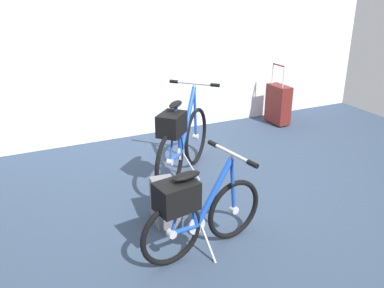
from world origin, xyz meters
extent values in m
plane|color=#2D3D51|center=(0.00, 0.00, 0.00)|extent=(6.81, 6.81, 0.00)
cube|color=silver|center=(0.00, 1.98, 1.57)|extent=(6.81, 0.10, 3.14)
torus|color=black|center=(-0.11, -0.53, 0.24)|extent=(0.49, 0.12, 0.49)
cylinder|color=#B7B7BC|center=(-0.11, -0.53, 0.24)|extent=(0.07, 0.06, 0.06)
torus|color=black|center=(-0.67, -0.63, 0.24)|extent=(0.49, 0.12, 0.49)
cylinder|color=#B7B7BC|center=(-0.67, -0.63, 0.24)|extent=(0.07, 0.06, 0.06)
cylinder|color=#1947B2|center=(-0.56, -0.61, 0.24)|extent=(0.22, 0.07, 0.05)
cylinder|color=#1947B2|center=(-0.31, -0.57, 0.46)|extent=(0.34, 0.10, 0.48)
cylinder|color=#1947B2|center=(-0.50, -0.60, 0.43)|extent=(0.13, 0.06, 0.41)
cylinder|color=#1947B2|center=(-0.56, -0.61, 0.24)|extent=(0.22, 0.06, 0.04)
cylinder|color=#1947B2|center=(-0.13, -0.54, 0.46)|extent=(0.08, 0.04, 0.44)
cylinder|color=#1947B2|center=(-0.61, -0.62, 0.44)|extent=(0.15, 0.04, 0.40)
ellipsoid|color=black|center=(-0.54, -0.61, 0.65)|extent=(0.23, 0.12, 0.05)
cylinder|color=#B7B7BC|center=(-0.16, -0.54, 0.70)|extent=(0.03, 0.03, 0.04)
cylinder|color=#B7B7BC|center=(-0.16, -0.54, 0.72)|extent=(0.10, 0.44, 0.03)
cylinder|color=black|center=(-0.12, -0.76, 0.72)|extent=(0.05, 0.09, 0.04)
cylinder|color=black|center=(-0.19, -0.32, 0.72)|extent=(0.05, 0.09, 0.04)
cylinder|color=#B7B7BC|center=(-0.46, -0.59, 0.23)|extent=(0.14, 0.04, 0.14)
cylinder|color=#B7B7BC|center=(-0.40, -0.67, 0.11)|extent=(0.05, 0.19, 0.23)
cube|color=black|center=(-0.62, -0.62, 0.52)|extent=(0.31, 0.24, 0.20)
torus|color=black|center=(0.23, 0.85, 0.31)|extent=(0.47, 0.46, 0.61)
cylinder|color=#B7B7BC|center=(0.23, 0.85, 0.31)|extent=(0.08, 0.08, 0.06)
torus|color=black|center=(-0.28, 0.35, 0.31)|extent=(0.47, 0.46, 0.61)
cylinder|color=#B7B7BC|center=(-0.28, 0.35, 0.31)|extent=(0.08, 0.08, 0.06)
cylinder|color=#1947B2|center=(-0.18, 0.44, 0.30)|extent=(0.22, 0.22, 0.05)
cylinder|color=#1947B2|center=(0.05, 0.67, 0.58)|extent=(0.33, 0.32, 0.59)
cylinder|color=#1947B2|center=(-0.12, 0.50, 0.55)|extent=(0.13, 0.13, 0.52)
cylinder|color=#1947B2|center=(-0.18, 0.44, 0.30)|extent=(0.21, 0.21, 0.04)
cylinder|color=#1947B2|center=(0.21, 0.83, 0.58)|extent=(0.08, 0.08, 0.56)
cylinder|color=#1947B2|center=(-0.22, 0.40, 0.55)|extent=(0.14, 0.14, 0.50)
ellipsoid|color=black|center=(-0.16, 0.46, 0.82)|extent=(0.22, 0.22, 0.05)
cylinder|color=#B7B7BC|center=(0.19, 0.81, 0.88)|extent=(0.03, 0.03, 0.04)
cylinder|color=#B7B7BC|center=(0.19, 0.81, 0.90)|extent=(0.33, 0.33, 0.03)
cylinder|color=black|center=(0.34, 0.65, 0.90)|extent=(0.09, 0.09, 0.04)
cylinder|color=black|center=(0.04, 0.96, 0.90)|extent=(0.09, 0.09, 0.04)
cylinder|color=#B7B7BC|center=(-0.08, 0.54, 0.29)|extent=(0.11, 0.11, 0.14)
cylinder|color=#B7B7BC|center=(0.01, 0.51, 0.14)|extent=(0.15, 0.15, 0.29)
cube|color=black|center=(-0.23, 0.39, 0.66)|extent=(0.34, 0.34, 0.20)
cube|color=maroon|center=(1.82, 1.54, 0.28)|extent=(0.19, 0.37, 0.52)
cylinder|color=#B7B7BC|center=(1.78, 1.42, 0.68)|extent=(0.02, 0.02, 0.28)
cylinder|color=#B7B7BC|center=(1.77, 1.65, 0.68)|extent=(0.02, 0.02, 0.28)
cylinder|color=maroon|center=(1.77, 1.54, 0.82)|extent=(0.03, 0.23, 0.02)
cylinder|color=black|center=(1.88, 1.42, 0.02)|extent=(0.04, 0.02, 0.04)
cylinder|color=black|center=(1.87, 1.67, 0.02)|extent=(0.04, 0.02, 0.04)
cube|color=slate|center=(-0.50, -0.09, 0.18)|extent=(0.22, 0.31, 0.35)
cube|color=gray|center=(-0.40, -0.10, 0.12)|extent=(0.05, 0.21, 0.15)
camera|label=1|loc=(-1.56, -2.85, 1.88)|focal=38.33mm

